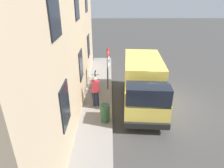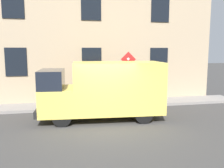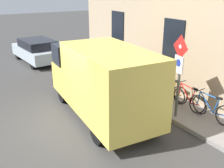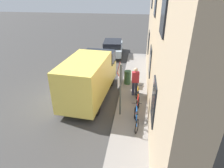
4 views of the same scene
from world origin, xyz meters
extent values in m
plane|color=#3C3A39|center=(0.00, 0.00, 0.00)|extent=(80.00, 80.00, 0.00)
cube|color=gray|center=(3.74, 0.00, 0.07)|extent=(1.63, 16.60, 0.14)
cube|color=tan|center=(4.90, 0.00, 3.73)|extent=(0.70, 14.60, 7.47)
cube|color=black|center=(4.53, 0.00, 2.39)|extent=(0.06, 1.10, 1.50)
cube|color=black|center=(4.53, 4.01, 2.39)|extent=(0.06, 1.10, 1.50)
cylinder|color=#474C47|center=(3.17, -1.75, 1.46)|extent=(0.09, 0.09, 2.64)
pyramid|color=silver|center=(3.09, -1.73, 2.53)|extent=(0.14, 0.50, 0.50)
pyramid|color=red|center=(3.10, -1.73, 2.53)|extent=(0.13, 0.55, 0.56)
cube|color=white|center=(3.11, -1.74, 1.98)|extent=(0.13, 0.44, 0.56)
cylinder|color=#1933B2|center=(3.09, -1.74, 2.04)|extent=(0.06, 0.24, 0.24)
cube|color=#EFD255|center=(1.17, -0.71, 1.41)|extent=(2.28, 3.94, 2.18)
cube|color=#EFD255|center=(1.36, 1.88, 0.87)|extent=(2.10, 1.55, 1.10)
cube|color=black|center=(1.38, 2.09, 1.77)|extent=(1.99, 1.12, 0.84)
cube|color=black|center=(1.42, 2.63, 0.50)|extent=(2.01, 0.31, 0.28)
cylinder|color=black|center=(0.47, 1.71, 0.38)|extent=(0.28, 0.77, 0.76)
cylinder|color=black|center=(2.22, 1.58, 0.38)|extent=(0.28, 0.77, 0.76)
cylinder|color=black|center=(0.22, -1.61, 0.38)|extent=(0.28, 0.77, 0.76)
cylinder|color=black|center=(1.98, -1.74, 0.38)|extent=(0.28, 0.77, 0.76)
cube|color=#AEBDC6|center=(1.37, 8.11, 0.58)|extent=(2.06, 4.12, 0.64)
cube|color=black|center=(1.39, 7.91, 1.08)|extent=(1.79, 2.52, 0.60)
cylinder|color=black|center=(0.50, 9.36, 0.30)|extent=(0.23, 0.61, 0.60)
cylinder|color=black|center=(2.04, 9.48, 0.30)|extent=(0.23, 0.61, 0.60)
cylinder|color=black|center=(0.70, 6.73, 0.30)|extent=(0.23, 0.61, 0.60)
cylinder|color=black|center=(2.25, 6.85, 0.30)|extent=(0.23, 0.61, 0.60)
torus|color=black|center=(3.96, -1.96, 0.47)|extent=(0.20, 0.67, 0.66)
cylinder|color=blue|center=(3.99, -2.30, 0.68)|extent=(0.08, 0.60, 0.60)
cylinder|color=blue|center=(3.99, -2.37, 0.95)|extent=(0.09, 0.73, 0.07)
cylinder|color=blue|center=(4.01, -2.66, 0.66)|extent=(0.05, 0.19, 0.55)
cylinder|color=blue|center=(4.02, -2.80, 0.43)|extent=(0.07, 0.43, 0.12)
cylinder|color=blue|center=(3.96, -1.99, 0.72)|extent=(0.04, 0.09, 0.50)
cube|color=black|center=(4.02, -2.74, 0.97)|extent=(0.09, 0.20, 0.06)
cylinder|color=#262626|center=(3.97, -2.01, 1.02)|extent=(0.46, 0.06, 0.03)
torus|color=black|center=(4.04, -1.01, 0.47)|extent=(0.21, 0.67, 0.66)
torus|color=black|center=(3.96, -2.06, 0.47)|extent=(0.21, 0.67, 0.66)
cylinder|color=red|center=(4.01, -1.35, 0.68)|extent=(0.08, 0.60, 0.60)
cylinder|color=red|center=(4.01, -1.43, 0.95)|extent=(0.09, 0.73, 0.07)
cylinder|color=red|center=(3.98, -1.71, 0.66)|extent=(0.05, 0.19, 0.55)
cylinder|color=red|center=(3.97, -1.85, 0.43)|extent=(0.07, 0.43, 0.12)
cylinder|color=red|center=(4.04, -1.04, 0.72)|extent=(0.04, 0.09, 0.50)
cube|color=black|center=(3.98, -1.79, 0.97)|extent=(0.10, 0.21, 0.06)
cylinder|color=#262626|center=(4.04, -1.06, 1.02)|extent=(0.46, 0.07, 0.03)
torus|color=black|center=(3.97, -0.06, 0.47)|extent=(0.19, 0.67, 0.66)
torus|color=black|center=(4.02, -1.11, 0.47)|extent=(0.19, 0.67, 0.66)
cylinder|color=orange|center=(3.99, -0.40, 0.68)|extent=(0.07, 0.60, 0.60)
cylinder|color=orange|center=(3.99, -0.48, 0.95)|extent=(0.07, 0.73, 0.07)
cylinder|color=orange|center=(4.01, -0.76, 0.66)|extent=(0.05, 0.19, 0.55)
cylinder|color=orange|center=(4.01, -0.90, 0.43)|extent=(0.06, 0.43, 0.12)
cylinder|color=orange|center=(3.97, -0.09, 0.72)|extent=(0.04, 0.09, 0.50)
cube|color=black|center=(4.01, -0.84, 0.97)|extent=(0.09, 0.20, 0.06)
cylinder|color=#262626|center=(3.97, -0.11, 1.02)|extent=(0.46, 0.05, 0.03)
cylinder|color=#262B47|center=(3.72, 0.29, 0.56)|extent=(0.16, 0.16, 0.85)
cylinder|color=#262B47|center=(3.90, 0.32, 0.56)|extent=(0.16, 0.16, 0.85)
cube|color=#AF2933|center=(3.81, 0.30, 1.30)|extent=(0.43, 0.31, 0.62)
sphere|color=beige|center=(3.81, 0.30, 1.75)|extent=(0.22, 0.22, 0.22)
cylinder|color=#2D5133|center=(3.27, 1.74, 0.59)|extent=(0.44, 0.44, 0.90)
camera|label=1|loc=(3.02, 9.68, 5.83)|focal=31.77mm
camera|label=2|loc=(-8.98, 1.65, 3.03)|focal=38.65mm
camera|label=3|loc=(-2.88, -7.37, 4.28)|focal=41.72mm
camera|label=4|loc=(3.95, -9.72, 5.85)|focal=30.96mm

